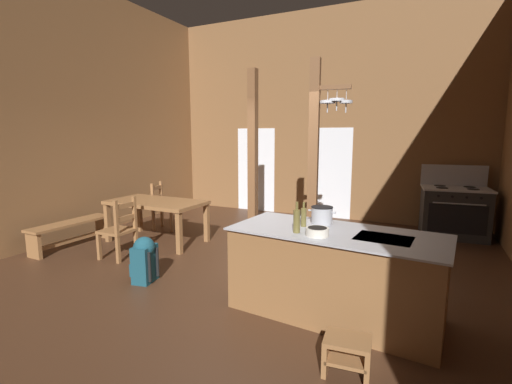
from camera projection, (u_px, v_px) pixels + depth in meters
name	position (u px, v px, depth m)	size (l,w,h in m)	color
ground_plane	(229.00, 282.00, 4.78)	(7.85, 9.08, 0.10)	#422819
wall_back	(320.00, 116.00, 8.16)	(7.85, 0.14, 4.63)	brown
wall_left	(39.00, 109.00, 5.95)	(0.14, 9.08, 4.63)	brown
glazed_door_back_left	(256.00, 170.00, 8.98)	(1.00, 0.01, 2.05)	white
glazed_panel_back_right	(333.00, 173.00, 8.15)	(0.84, 0.01, 2.05)	white
kitchen_island	(335.00, 273.00, 3.76)	(2.24, 1.15, 0.90)	olive
stove_range	(454.00, 211.00, 6.67)	(1.21, 0.91, 1.32)	#292929
support_post_with_pot_rack	(316.00, 154.00, 5.32)	(0.62, 0.26, 2.98)	brown
support_post_center	(253.00, 158.00, 6.17)	(0.14, 0.14, 2.98)	brown
step_stool	(347.00, 353.00, 2.84)	(0.39, 0.32, 0.30)	olive
dining_table	(156.00, 206.00, 6.34)	(1.71, 0.91, 0.74)	olive
ladderback_chair_near_window	(164.00, 207.00, 7.24)	(0.54, 0.54, 0.95)	olive
ladderback_chair_by_post	(120.00, 230.00, 5.49)	(0.45, 0.45, 0.95)	olive
bench_along_left_wall	(71.00, 230.00, 6.07)	(0.39, 1.40, 0.44)	olive
backpack	(144.00, 258.00, 4.63)	(0.34, 0.35, 0.60)	#194756
stockpot_on_counter	(322.00, 215.00, 4.01)	(0.31, 0.24, 0.19)	#A8AAB2
mixing_bowl_on_counter	(317.00, 232.00, 3.53)	(0.23, 0.23, 0.08)	silver
bottle_tall_on_counter	(304.00, 217.00, 3.88)	(0.06, 0.06, 0.27)	brown
bottle_short_on_counter	(297.00, 220.00, 3.63)	(0.07, 0.07, 0.32)	brown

